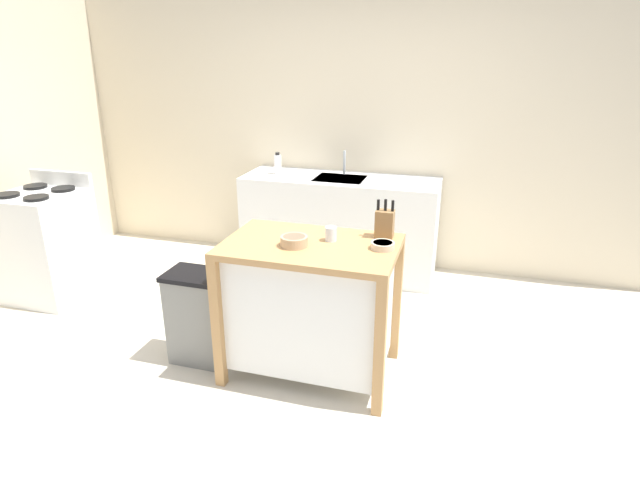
% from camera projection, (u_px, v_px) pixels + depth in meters
% --- Properties ---
extents(ground_plane, '(6.87, 6.87, 0.00)m').
position_uv_depth(ground_plane, '(301.00, 374.00, 3.30)').
color(ground_plane, beige).
rests_on(ground_plane, ground).
extents(wall_back, '(5.87, 0.10, 2.60)m').
position_uv_depth(wall_back, '(370.00, 127.00, 4.69)').
color(wall_back, beige).
rests_on(wall_back, ground).
extents(kitchen_island, '(1.04, 0.67, 0.88)m').
position_uv_depth(kitchen_island, '(311.00, 302.00, 3.18)').
color(kitchen_island, '#AD7F4C').
rests_on(kitchen_island, ground).
extents(knife_block, '(0.11, 0.09, 0.24)m').
position_uv_depth(knife_block, '(385.00, 223.00, 3.12)').
color(knife_block, olive).
rests_on(knife_block, kitchen_island).
extents(bowl_ceramic_small, '(0.14, 0.14, 0.04)m').
position_uv_depth(bowl_ceramic_small, '(383.00, 245.00, 2.96)').
color(bowl_ceramic_small, beige).
rests_on(bowl_ceramic_small, kitchen_island).
extents(bowl_stoneware_deep, '(0.16, 0.16, 0.06)m').
position_uv_depth(bowl_stoneware_deep, '(294.00, 241.00, 3.00)').
color(bowl_stoneware_deep, tan).
rests_on(bowl_stoneware_deep, kitchen_island).
extents(drinking_cup, '(0.07, 0.07, 0.09)m').
position_uv_depth(drinking_cup, '(331.00, 234.00, 3.08)').
color(drinking_cup, silver).
rests_on(drinking_cup, kitchen_island).
extents(trash_bin, '(0.36, 0.28, 0.63)m').
position_uv_depth(trash_bin, '(197.00, 316.00, 3.37)').
color(trash_bin, slate).
rests_on(trash_bin, ground).
extents(sink_counter, '(1.76, 0.60, 0.89)m').
position_uv_depth(sink_counter, '(340.00, 225.00, 4.73)').
color(sink_counter, silver).
rests_on(sink_counter, ground).
extents(sink_faucet, '(0.02, 0.02, 0.22)m').
position_uv_depth(sink_faucet, '(344.00, 162.00, 4.66)').
color(sink_faucet, '#B7BCC1').
rests_on(sink_faucet, sink_counter).
extents(bottle_dish_soap, '(0.07, 0.07, 0.20)m').
position_uv_depth(bottle_dish_soap, '(278.00, 164.00, 4.67)').
color(bottle_dish_soap, white).
rests_on(bottle_dish_soap, sink_counter).
extents(stove, '(0.60, 0.60, 1.01)m').
position_uv_depth(stove, '(47.00, 245.00, 4.23)').
color(stove, silver).
rests_on(stove, ground).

